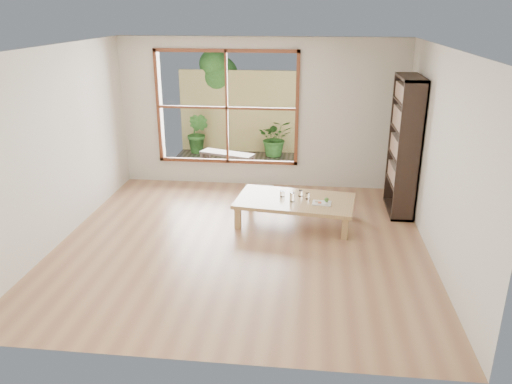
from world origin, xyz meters
TOP-DOWN VIEW (x-y plane):
  - ground at (0.00, 0.00)m, footprint 5.00×5.00m
  - low_table at (0.69, 0.76)m, footprint 1.83×1.18m
  - floor_cushion at (0.02, 1.94)m, footprint 0.55×0.55m
  - bookshelf at (2.31, 1.43)m, footprint 0.34×0.95m
  - glass_tall at (0.65, 0.66)m, footprint 0.07×0.07m
  - glass_mid at (0.87, 0.80)m, footprint 0.06×0.06m
  - glass_short at (0.76, 0.90)m, footprint 0.07×0.07m
  - glass_small at (0.49, 0.84)m, footprint 0.07×0.07m
  - food_tray at (1.09, 0.63)m, footprint 0.29×0.22m
  - deck at (-0.60, 3.56)m, footprint 2.80×2.00m
  - garden_bench at (-0.74, 3.18)m, footprint 1.12×0.65m
  - bamboo_fence at (-0.60, 4.56)m, footprint 2.80×0.06m
  - shrub_right at (0.12, 4.26)m, footprint 0.79×0.71m
  - shrub_left at (-1.58, 4.29)m, footprint 0.61×0.56m
  - garden_tree at (-1.28, 4.86)m, footprint 1.04×0.85m

SIDE VIEW (x-z plane):
  - ground at x=0.00m, z-range 0.00..0.00m
  - deck at x=-0.60m, z-range -0.03..0.03m
  - floor_cushion at x=0.02m, z-range 0.00..0.07m
  - garden_bench at x=-0.74m, z-range 0.14..0.48m
  - low_table at x=0.69m, z-range 0.14..0.52m
  - food_tray at x=1.09m, z-range 0.35..0.44m
  - glass_small at x=0.49m, z-range 0.38..0.47m
  - glass_mid at x=0.87m, z-range 0.38..0.47m
  - glass_short at x=0.76m, z-range 0.38..0.47m
  - shrub_right at x=0.12m, z-range 0.03..0.82m
  - glass_tall at x=0.65m, z-range 0.38..0.51m
  - shrub_left at x=-1.58m, z-range 0.03..0.92m
  - bamboo_fence at x=-0.60m, z-range 0.00..1.80m
  - bookshelf at x=2.31m, z-range 0.00..2.11m
  - garden_tree at x=-1.28m, z-range 0.52..2.74m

